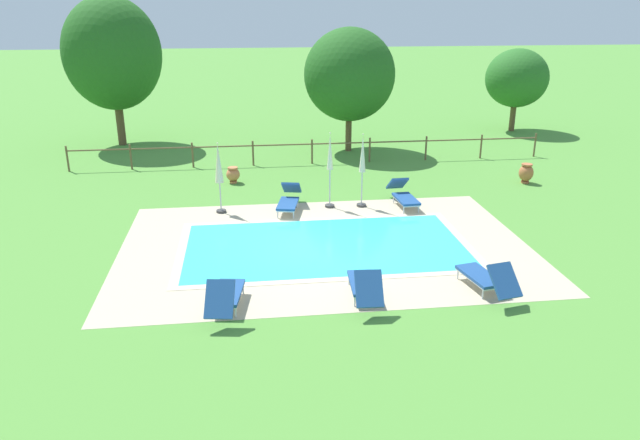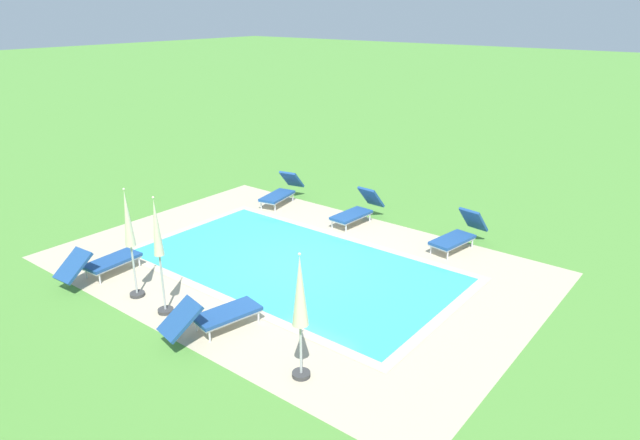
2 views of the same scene
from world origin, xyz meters
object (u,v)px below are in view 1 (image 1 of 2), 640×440
(sun_lounger_north_far, at_px, (289,199))
(terracotta_urn_by_tree, at_px, (526,173))
(patio_umbrella_closed_row_mid_west, at_px, (219,168))
(tree_centre, at_px, (112,54))
(tree_west_mid, at_px, (349,75))
(sun_lounger_north_near_steps, at_px, (487,277))
(sun_lounger_north_end, at_px, (365,285))
(patio_umbrella_closed_row_centre, at_px, (362,161))
(sun_lounger_south_near_corner, at_px, (403,195))
(tree_far_west, at_px, (517,78))
(terracotta_urn_near_fence, at_px, (233,174))
(patio_umbrella_closed_row_west, at_px, (330,161))
(sun_lounger_north_mid, at_px, (226,295))

(sun_lounger_north_far, xyz_separation_m, terracotta_urn_by_tree, (9.17, 2.02, 0.03))
(patio_umbrella_closed_row_mid_west, bearing_deg, tree_centre, 115.22)
(tree_west_mid, bearing_deg, terracotta_urn_by_tree, -46.41)
(terracotta_urn_by_tree, bearing_deg, sun_lounger_north_near_steps, -120.31)
(sun_lounger_north_near_steps, xyz_separation_m, tree_centre, (-11.40, 17.27, 3.87))
(patio_umbrella_closed_row_mid_west, bearing_deg, sun_lounger_north_far, -1.01)
(sun_lounger_north_end, xyz_separation_m, patio_umbrella_closed_row_mid_west, (-3.45, 6.64, 1.12))
(patio_umbrella_closed_row_centre, bearing_deg, terracotta_urn_by_tree, 16.16)
(sun_lounger_north_near_steps, height_order, sun_lounger_south_near_corner, sun_lounger_north_near_steps)
(sun_lounger_north_far, relative_size, tree_far_west, 0.49)
(terracotta_urn_by_tree, relative_size, tree_far_west, 0.18)
(patio_umbrella_closed_row_centre, bearing_deg, terracotta_urn_near_fence, 142.13)
(sun_lounger_north_end, bearing_deg, terracotta_urn_by_tree, 47.34)
(sun_lounger_south_near_corner, xyz_separation_m, terracotta_urn_near_fence, (-5.74, 3.41, -0.04))
(patio_umbrella_closed_row_west, xyz_separation_m, tree_centre, (-8.63, 10.59, 2.65))
(sun_lounger_south_near_corner, distance_m, patio_umbrella_closed_row_centre, 1.86)
(sun_lounger_north_near_steps, relative_size, tree_west_mid, 0.36)
(sun_lounger_south_near_corner, relative_size, patio_umbrella_closed_row_mid_west, 0.87)
(sun_lounger_north_end, distance_m, tree_centre, 19.66)
(sun_lounger_north_far, bearing_deg, tree_west_mid, 67.35)
(sun_lounger_south_near_corner, bearing_deg, sun_lounger_north_near_steps, -87.55)
(sun_lounger_north_far, xyz_separation_m, patio_umbrella_closed_row_west, (1.38, 0.13, 1.23))
(terracotta_urn_by_tree, bearing_deg, patio_umbrella_closed_row_centre, -163.84)
(sun_lounger_north_far, relative_size, tree_west_mid, 0.38)
(patio_umbrella_closed_row_centre, relative_size, tree_west_mid, 0.45)
(terracotta_urn_by_tree, bearing_deg, patio_umbrella_closed_row_west, -166.37)
(sun_lounger_north_mid, relative_size, terracotta_urn_near_fence, 3.16)
(sun_lounger_north_near_steps, relative_size, tree_far_west, 0.47)
(sun_lounger_south_near_corner, relative_size, tree_centre, 0.30)
(sun_lounger_north_end, bearing_deg, tree_centre, 116.09)
(sun_lounger_south_near_corner, xyz_separation_m, tree_centre, (-11.12, 10.70, 3.88))
(sun_lounger_north_near_steps, distance_m, tree_far_west, 20.21)
(sun_lounger_north_end, bearing_deg, tree_west_mid, 81.65)
(sun_lounger_north_near_steps, bearing_deg, terracotta_urn_near_fence, 121.07)
(patio_umbrella_closed_row_mid_west, bearing_deg, sun_lounger_north_near_steps, -45.97)
(sun_lounger_north_near_steps, bearing_deg, patio_umbrella_closed_row_centre, 104.41)
(sun_lounger_north_mid, relative_size, tree_far_west, 0.46)
(tree_far_west, bearing_deg, terracotta_urn_near_fence, -151.15)
(sun_lounger_north_mid, bearing_deg, tree_centre, 107.03)
(patio_umbrella_closed_row_mid_west, distance_m, terracotta_urn_by_tree, 11.61)
(sun_lounger_north_near_steps, distance_m, terracotta_urn_near_fence, 11.66)
(sun_lounger_north_near_steps, relative_size, terracotta_urn_by_tree, 2.68)
(patio_umbrella_closed_row_west, bearing_deg, sun_lounger_north_far, -174.50)
(patio_umbrella_closed_row_west, relative_size, terracotta_urn_near_fence, 4.14)
(sun_lounger_north_near_steps, xyz_separation_m, patio_umbrella_closed_row_mid_west, (-6.37, 6.60, 1.13))
(tree_west_mid, bearing_deg, sun_lounger_south_near_corner, -86.53)
(sun_lounger_north_mid, height_order, patio_umbrella_closed_row_west, patio_umbrella_closed_row_west)
(sun_lounger_north_far, height_order, terracotta_urn_by_tree, sun_lounger_north_far)
(patio_umbrella_closed_row_west, bearing_deg, terracotta_urn_near_fence, 134.53)
(patio_umbrella_closed_row_mid_west, height_order, patio_umbrella_closed_row_centre, patio_umbrella_closed_row_centre)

